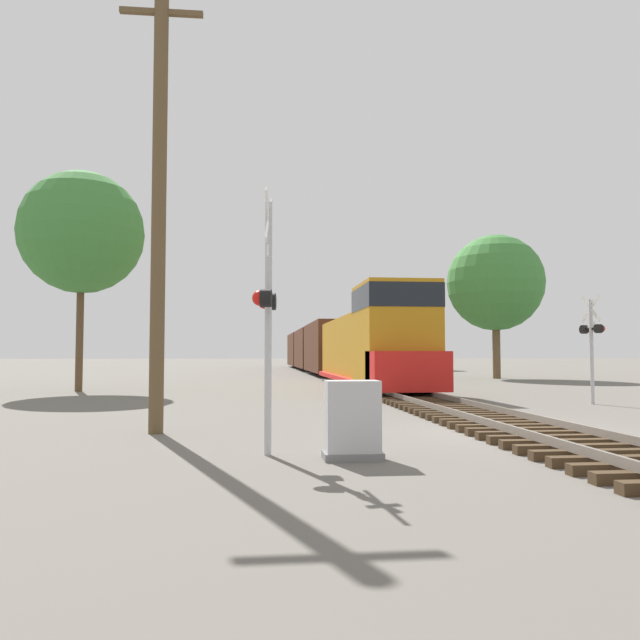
{
  "coord_description": "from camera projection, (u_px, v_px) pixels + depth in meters",
  "views": [
    {
      "loc": [
        -5.65,
        -12.83,
        1.69
      ],
      "look_at": [
        -4.06,
        2.24,
        2.51
      ],
      "focal_mm": 35.0,
      "sensor_mm": 36.0,
      "label": 1
    }
  ],
  "objects": [
    {
      "name": "tree_mid_background",
      "position": [
        495.0,
        283.0,
        42.55
      ],
      "size": [
        6.55,
        6.55,
        9.8
      ],
      "color": "brown",
      "rests_on": "ground"
    },
    {
      "name": "ground_plane",
      "position": [
        521.0,
        433.0,
        13.24
      ],
      "size": [
        400.0,
        400.0,
        0.0
      ],
      "primitive_type": "plane",
      "color": "#666059"
    },
    {
      "name": "utility_pole",
      "position": [
        159.0,
        200.0,
        13.46
      ],
      "size": [
        1.8,
        0.31,
        9.79
      ],
      "color": "brown",
      "rests_on": "ground"
    },
    {
      "name": "crossing_signal_near",
      "position": [
        267.0,
        307.0,
        10.52
      ],
      "size": [
        0.43,
        1.01,
        4.43
      ],
      "rotation": [
        0.0,
        0.0,
        -1.7
      ],
      "color": "#B7B7BC",
      "rests_on": "ground"
    },
    {
      "name": "relay_cabinet",
      "position": [
        352.0,
        420.0,
        10.01
      ],
      "size": [
        0.95,
        0.59,
        1.26
      ],
      "color": "slate",
      "rests_on": "ground"
    },
    {
      "name": "rail_track_bed",
      "position": [
        521.0,
        427.0,
        13.24
      ],
      "size": [
        2.6,
        160.0,
        0.31
      ],
      "color": "#42301E",
      "rests_on": "ground"
    },
    {
      "name": "crossing_signal_far",
      "position": [
        592.0,
        336.0,
        20.94
      ],
      "size": [
        0.46,
        1.02,
        3.68
      ],
      "rotation": [
        0.0,
        0.0,
        1.74
      ],
      "color": "#B7B7BC",
      "rests_on": "ground"
    },
    {
      "name": "freight_train",
      "position": [
        323.0,
        349.0,
        51.45
      ],
      "size": [
        2.92,
        59.58,
        4.52
      ],
      "color": "#B77A14",
      "rests_on": "ground"
    },
    {
      "name": "tree_deep_background",
      "position": [
        398.0,
        306.0,
        67.33
      ],
      "size": [
        5.5,
        5.5,
        9.55
      ],
      "color": "brown",
      "rests_on": "ground"
    },
    {
      "name": "tree_far_right",
      "position": [
        82.0,
        233.0,
        28.25
      ],
      "size": [
        5.54,
        5.54,
        9.95
      ],
      "color": "brown",
      "rests_on": "ground"
    }
  ]
}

